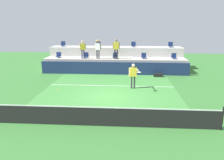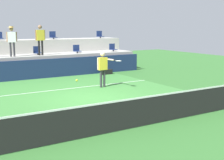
% 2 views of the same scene
% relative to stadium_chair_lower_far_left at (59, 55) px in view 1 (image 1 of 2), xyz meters
% --- Properties ---
extents(ground_plane, '(40.00, 40.00, 0.00)m').
position_rel_stadium_chair_lower_far_left_xyz_m(ground_plane, '(5.32, -7.23, -1.46)').
color(ground_plane, '#336B2D').
extents(court_inner_paint, '(9.00, 10.00, 0.01)m').
position_rel_stadium_chair_lower_far_left_xyz_m(court_inner_paint, '(5.32, -6.23, -1.46)').
color(court_inner_paint, '#3D7F38').
rests_on(court_inner_paint, ground_plane).
extents(court_service_line, '(9.00, 0.06, 0.00)m').
position_rel_stadium_chair_lower_far_left_xyz_m(court_service_line, '(5.32, -4.83, -1.46)').
color(court_service_line, white).
rests_on(court_service_line, ground_plane).
extents(tennis_net, '(10.48, 0.08, 1.07)m').
position_rel_stadium_chair_lower_far_left_xyz_m(tennis_net, '(5.32, -11.23, -0.97)').
color(tennis_net, black).
rests_on(tennis_net, ground_plane).
extents(sponsor_backboard, '(13.00, 0.16, 1.10)m').
position_rel_stadium_chair_lower_far_left_xyz_m(sponsor_backboard, '(5.32, -1.23, -0.91)').
color(sponsor_backboard, navy).
rests_on(sponsor_backboard, ground_plane).
extents(seating_tier_lower, '(13.00, 1.80, 1.25)m').
position_rel_stadium_chair_lower_far_left_xyz_m(seating_tier_lower, '(5.32, 0.07, -0.84)').
color(seating_tier_lower, '#ADAAA3').
rests_on(seating_tier_lower, ground_plane).
extents(seating_tier_upper, '(13.00, 1.80, 2.10)m').
position_rel_stadium_chair_lower_far_left_xyz_m(seating_tier_upper, '(5.32, 1.87, -0.41)').
color(seating_tier_upper, '#ADAAA3').
rests_on(seating_tier_upper, ground_plane).
extents(stadium_chair_lower_far_left, '(0.44, 0.40, 0.52)m').
position_rel_stadium_chair_lower_far_left_xyz_m(stadium_chair_lower_far_left, '(0.00, 0.00, 0.00)').
color(stadium_chair_lower_far_left, '#2D2D33').
rests_on(stadium_chair_lower_far_left, seating_tier_lower).
extents(stadium_chair_lower_left, '(0.44, 0.40, 0.52)m').
position_rel_stadium_chair_lower_far_left_xyz_m(stadium_chair_lower_left, '(2.62, 0.00, 0.00)').
color(stadium_chair_lower_left, '#2D2D33').
rests_on(stadium_chair_lower_left, seating_tier_lower).
extents(stadium_chair_lower_center, '(0.44, 0.40, 0.52)m').
position_rel_stadium_chair_lower_far_left_xyz_m(stadium_chair_lower_center, '(5.35, 0.00, 0.00)').
color(stadium_chair_lower_center, '#2D2D33').
rests_on(stadium_chair_lower_center, seating_tier_lower).
extents(stadium_chair_lower_right, '(0.44, 0.40, 0.52)m').
position_rel_stadium_chair_lower_far_left_xyz_m(stadium_chair_lower_right, '(7.97, 0.00, 0.00)').
color(stadium_chair_lower_right, '#2D2D33').
rests_on(stadium_chair_lower_right, seating_tier_lower).
extents(stadium_chair_lower_far_right, '(0.44, 0.40, 0.52)m').
position_rel_stadium_chair_lower_far_left_xyz_m(stadium_chair_lower_far_right, '(10.69, 0.00, 0.00)').
color(stadium_chair_lower_far_right, '#2D2D33').
rests_on(stadium_chair_lower_far_right, seating_tier_lower).
extents(stadium_chair_upper_far_left, '(0.44, 0.40, 0.52)m').
position_rel_stadium_chair_lower_far_left_xyz_m(stadium_chair_upper_far_left, '(-0.05, 1.80, 0.85)').
color(stadium_chair_upper_far_left, '#2D2D33').
rests_on(stadium_chair_upper_far_left, seating_tier_upper).
extents(stadium_chair_upper_left, '(0.44, 0.40, 0.52)m').
position_rel_stadium_chair_lower_far_left_xyz_m(stadium_chair_upper_left, '(3.53, 1.80, 0.85)').
color(stadium_chair_upper_left, '#2D2D33').
rests_on(stadium_chair_upper_left, seating_tier_upper).
extents(stadium_chair_upper_right, '(0.44, 0.40, 0.52)m').
position_rel_stadium_chair_lower_far_left_xyz_m(stadium_chair_upper_right, '(7.05, 1.80, 0.85)').
color(stadium_chair_upper_right, '#2D2D33').
rests_on(stadium_chair_upper_right, seating_tier_upper).
extents(stadium_chair_upper_far_right, '(0.44, 0.40, 0.52)m').
position_rel_stadium_chair_lower_far_left_xyz_m(stadium_chair_upper_far_right, '(10.67, 1.80, 0.85)').
color(stadium_chair_upper_far_right, '#2D2D33').
rests_on(stadium_chair_upper_far_right, seating_tier_upper).
extents(tennis_player, '(0.80, 1.20, 1.76)m').
position_rel_stadium_chair_lower_far_left_xyz_m(tennis_player, '(6.89, -5.38, -0.38)').
color(tennis_player, '#2D2D33').
rests_on(tennis_player, ground_plane).
extents(spectator_leaning_on_rail, '(0.58, 0.28, 1.64)m').
position_rel_stadium_chair_lower_far_left_xyz_m(spectator_leaning_on_rail, '(2.41, -0.38, 0.77)').
color(spectator_leaning_on_rail, navy).
rests_on(spectator_leaning_on_rail, seating_tier_lower).
extents(spectator_with_hat, '(0.58, 0.47, 1.72)m').
position_rel_stadium_chair_lower_far_left_xyz_m(spectator_with_hat, '(3.79, -0.38, 0.84)').
color(spectator_with_hat, '#2D2D33').
rests_on(spectator_with_hat, seating_tier_lower).
extents(spectator_in_grey, '(0.62, 0.25, 1.79)m').
position_rel_stadium_chair_lower_far_left_xyz_m(spectator_in_grey, '(5.44, -0.38, 0.88)').
color(spectator_in_grey, black).
rests_on(spectator_in_grey, seating_tier_lower).
extents(tennis_ball, '(0.07, 0.07, 0.07)m').
position_rel_stadium_chair_lower_far_left_xyz_m(tennis_ball, '(3.20, -10.37, -0.03)').
color(tennis_ball, '#CCE033').
extents(equipment_bag, '(0.76, 0.28, 0.30)m').
position_rel_stadium_chair_lower_far_left_xyz_m(equipment_bag, '(9.09, -1.86, -1.31)').
color(equipment_bag, black).
rests_on(equipment_bag, ground_plane).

